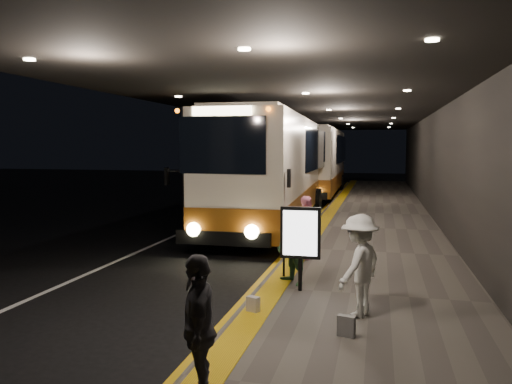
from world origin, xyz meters
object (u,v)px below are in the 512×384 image
at_px(passenger_waiting_grey, 199,328).
at_px(stanchion_post, 284,253).
at_px(coach_second, 317,164).
at_px(passenger_boarding, 308,227).
at_px(coach_main, 273,174).
at_px(bag_plain, 253,304).
at_px(bag_polka, 346,326).
at_px(passenger_waiting_white, 359,265).
at_px(info_sign, 300,235).
at_px(passenger_waiting_green, 293,246).

bearing_deg(passenger_waiting_grey, stanchion_post, 163.81).
distance_m(coach_second, passenger_boarding, 18.40).
height_order(coach_main, bag_plain, coach_main).
distance_m(bag_polka, bag_plain, 1.81).
relative_size(coach_second, bag_plain, 46.76).
distance_m(passenger_waiting_white, info_sign, 1.71).
distance_m(coach_second, info_sign, 21.29).
height_order(passenger_waiting_green, bag_polka, passenger_waiting_green).
bearing_deg(stanchion_post, passenger_waiting_white, -51.91).
bearing_deg(bag_polka, passenger_waiting_green, 115.52).
xyz_separation_m(coach_main, info_sign, (2.51, -9.21, -0.67)).
bearing_deg(passenger_boarding, bag_plain, -174.66).
relative_size(coach_second, stanchion_post, 12.16).
xyz_separation_m(passenger_boarding, passenger_waiting_green, (0.04, -2.46, -0.00)).
bearing_deg(info_sign, bag_plain, -112.82).
height_order(passenger_waiting_white, info_sign, passenger_waiting_white).
distance_m(coach_main, stanchion_post, 8.56).
height_order(bag_polka, info_sign, info_sign).
height_order(passenger_waiting_green, stanchion_post, passenger_waiting_green).
bearing_deg(coach_second, coach_main, -92.27).
relative_size(coach_main, passenger_boarding, 8.17).
bearing_deg(passenger_waiting_grey, bag_polka, 130.58).
relative_size(coach_main, coach_second, 1.03).
height_order(coach_main, bag_polka, coach_main).
bearing_deg(bag_plain, info_sign, 68.03).
distance_m(bag_polka, info_sign, 2.64).
xyz_separation_m(coach_second, stanchion_post, (1.73, -20.18, -1.24)).
distance_m(passenger_waiting_white, bag_polka, 1.25).
relative_size(passenger_waiting_green, stanchion_post, 1.53).
relative_size(coach_main, passenger_waiting_green, 8.19).
height_order(bag_plain, info_sign, info_sign).
bearing_deg(stanchion_post, bag_plain, -91.85).
height_order(passenger_waiting_green, passenger_waiting_white, passenger_waiting_white).
bearing_deg(coach_second, stanchion_post, -86.12).
height_order(passenger_waiting_grey, info_sign, passenger_waiting_grey).
xyz_separation_m(coach_main, bag_polka, (3.56, -11.43, -1.64)).
relative_size(passenger_boarding, passenger_waiting_white, 0.93).
bearing_deg(bag_polka, passenger_waiting_white, 82.11).
bearing_deg(coach_main, passenger_waiting_grey, -83.90).
height_order(passenger_boarding, info_sign, info_sign).
relative_size(passenger_waiting_green, passenger_waiting_white, 0.93).
bearing_deg(stanchion_post, passenger_waiting_grey, -89.19).
bearing_deg(passenger_boarding, passenger_waiting_white, -150.74).
bearing_deg(bag_plain, coach_main, 100.15).
distance_m(passenger_waiting_green, bag_polka, 3.02).
bearing_deg(stanchion_post, coach_second, 94.91).
height_order(passenger_boarding, bag_plain, passenger_boarding).
relative_size(passenger_waiting_white, bag_polka, 5.39).
bearing_deg(passenger_waiting_green, bag_polka, -18.39).
xyz_separation_m(passenger_waiting_green, passenger_waiting_white, (1.41, -1.64, 0.06)).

